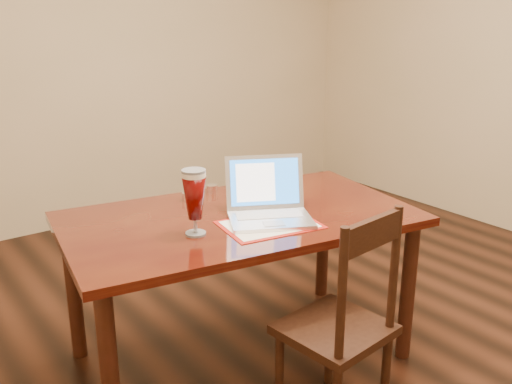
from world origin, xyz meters
TOP-DOWN VIEW (x-y plane):
  - ground at (0.00, 0.00)m, footprint 5.00×5.00m
  - dining_table at (-0.42, 0.22)m, footprint 1.71×1.14m
  - dining_chair at (-0.35, -0.39)m, footprint 0.44×0.42m

SIDE VIEW (x-z plane):
  - ground at x=0.00m, z-range 0.00..0.00m
  - dining_chair at x=-0.35m, z-range -0.03..0.91m
  - dining_table at x=-0.42m, z-range 0.15..1.18m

